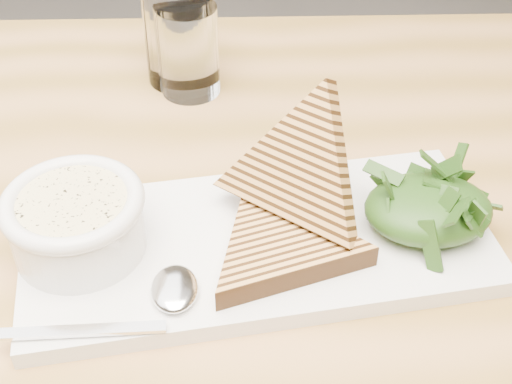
{
  "coord_description": "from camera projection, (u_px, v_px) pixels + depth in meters",
  "views": [
    {
      "loc": [
        0.07,
        -0.29,
        1.19
      ],
      "look_at": [
        0.1,
        0.17,
        0.8
      ],
      "focal_mm": 50.0,
      "sensor_mm": 36.0,
      "label": 1
    }
  ],
  "objects": [
    {
      "name": "table_leg_br",
      "position": [
        475.0,
        234.0,
        1.21
      ],
      "size": [
        0.06,
        0.06,
        0.71
      ],
      "primitive_type": "cylinder",
      "color": "#B58149",
      "rests_on": "ground"
    },
    {
      "name": "arugula_pile",
      "position": [
        429.0,
        204.0,
        0.6
      ],
      "size": [
        0.11,
        0.1,
        0.05
      ],
      "primitive_type": null,
      "color": "#2A4E17",
      "rests_on": "platter"
    },
    {
      "name": "glass_near",
      "position": [
        189.0,
        50.0,
        0.79
      ],
      "size": [
        0.07,
        0.07,
        0.1
      ],
      "primitive_type": "cylinder",
      "color": "white",
      "rests_on": "table_top"
    },
    {
      "name": "platter",
      "position": [
        258.0,
        244.0,
        0.62
      ],
      "size": [
        0.41,
        0.22,
        0.02
      ],
      "primitive_type": "cube",
      "rotation": [
        0.0,
        0.0,
        0.1
      ],
      "color": "white",
      "rests_on": "table_top"
    },
    {
      "name": "salad_base",
      "position": [
        428.0,
        209.0,
        0.61
      ],
      "size": [
        0.11,
        0.09,
        0.04
      ],
      "primitive_type": "ellipsoid",
      "color": "black",
      "rests_on": "platter"
    },
    {
      "name": "sandwich_lean",
      "position": [
        299.0,
        171.0,
        0.59
      ],
      "size": [
        0.23,
        0.23,
        0.18
      ],
      "primitive_type": null,
      "rotation": [
        1.0,
        0.0,
        -0.71
      ],
      "color": "tan",
      "rests_on": "sandwich_flat"
    },
    {
      "name": "soup_bowl",
      "position": [
        78.0,
        228.0,
        0.59
      ],
      "size": [
        0.11,
        0.11,
        0.04
      ],
      "primitive_type": "cylinder",
      "color": "white",
      "rests_on": "platter"
    },
    {
      "name": "sandwich_flat",
      "position": [
        280.0,
        246.0,
        0.59
      ],
      "size": [
        0.2,
        0.2,
        0.02
      ],
      "primitive_type": null,
      "rotation": [
        0.0,
        0.0,
        0.28
      ],
      "color": "tan",
      "rests_on": "platter"
    },
    {
      "name": "soup",
      "position": [
        72.0,
        204.0,
        0.57
      ],
      "size": [
        0.09,
        0.09,
        0.01
      ],
      "primitive_type": "cylinder",
      "color": "beige",
      "rests_on": "soup_bowl"
    },
    {
      "name": "glass_far",
      "position": [
        179.0,
        32.0,
        0.8
      ],
      "size": [
        0.08,
        0.08,
        0.12
      ],
      "primitive_type": "cylinder",
      "color": "white",
      "rests_on": "table_top"
    },
    {
      "name": "table_top",
      "position": [
        130.0,
        220.0,
        0.68
      ],
      "size": [
        1.18,
        0.82,
        0.04
      ],
      "primitive_type": "cube",
      "rotation": [
        0.0,
        0.0,
        -0.06
      ],
      "color": "#B58149",
      "rests_on": "ground"
    },
    {
      "name": "spoon_bowl",
      "position": [
        175.0,
        289.0,
        0.56
      ],
      "size": [
        0.04,
        0.05,
        0.01
      ],
      "primitive_type": "ellipsoid",
      "rotation": [
        0.0,
        0.0,
        -0.02
      ],
      "color": "silver",
      "rests_on": "platter"
    },
    {
      "name": "spoon_handle",
      "position": [
        80.0,
        331.0,
        0.53
      ],
      "size": [
        0.13,
        0.01,
        0.0
      ],
      "primitive_type": "cube",
      "rotation": [
        0.0,
        0.0,
        -0.02
      ],
      "color": "silver",
      "rests_on": "platter"
    },
    {
      "name": "bowl_rim",
      "position": [
        72.0,
        202.0,
        0.57
      ],
      "size": [
        0.12,
        0.12,
        0.01
      ],
      "primitive_type": "torus",
      "color": "white",
      "rests_on": "soup_bowl"
    }
  ]
}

